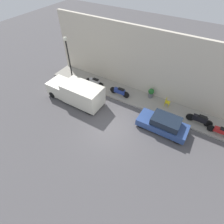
# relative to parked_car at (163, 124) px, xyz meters

# --- Properties ---
(ground_plane) EXTENTS (60.00, 60.00, 0.00)m
(ground_plane) POSITION_rel_parked_car_xyz_m (-2.04, 3.58, -0.63)
(ground_plane) COLOR #514F51
(sidewalk) EXTENTS (2.28, 18.43, 0.16)m
(sidewalk) POSITION_rel_parked_car_xyz_m (2.33, 3.58, -0.55)
(sidewalk) COLOR gray
(sidewalk) RESTS_ON ground_plane
(building_facade) EXTENTS (0.30, 18.43, 6.04)m
(building_facade) POSITION_rel_parked_car_xyz_m (3.62, 3.58, 2.40)
(building_facade) COLOR beige
(building_facade) RESTS_ON ground_plane
(parked_car) EXTENTS (1.63, 3.86, 1.31)m
(parked_car) POSITION_rel_parked_car_xyz_m (0.00, 0.00, 0.00)
(parked_car) COLOR #2D4784
(parked_car) RESTS_ON ground_plane
(delivery_van) EXTENTS (1.93, 5.38, 1.94)m
(delivery_van) POSITION_rel_parked_car_xyz_m (-0.75, 8.00, 0.36)
(delivery_van) COLOR silver
(delivery_van) RESTS_ON ground_plane
(motorcycle_black) EXTENTS (0.30, 2.04, 0.87)m
(motorcycle_black) POSITION_rel_parked_car_xyz_m (1.97, -2.32, 0.00)
(motorcycle_black) COLOR black
(motorcycle_black) RESTS_ON sidewalk
(motorcycle_blue) EXTENTS (0.30, 2.03, 0.83)m
(motorcycle_blue) POSITION_rel_parked_car_xyz_m (1.77, 4.86, -0.01)
(motorcycle_blue) COLOR navy
(motorcycle_blue) RESTS_ON sidewalk
(motorcycle_red) EXTENTS (0.30, 1.91, 0.73)m
(motorcycle_red) POSITION_rel_parked_car_xyz_m (1.62, -3.97, -0.07)
(motorcycle_red) COLOR #B21E1E
(motorcycle_red) RESTS_ON sidewalk
(scooter_silver) EXTENTS (0.30, 2.06, 0.75)m
(scooter_silver) POSITION_rel_parked_car_xyz_m (1.94, 7.83, -0.06)
(scooter_silver) COLOR #B7B7BF
(scooter_silver) RESTS_ON sidewalk
(streetlamp) EXTENTS (0.37, 0.37, 4.51)m
(streetlamp) POSITION_rel_parked_car_xyz_m (1.46, 10.34, 2.63)
(streetlamp) COLOR black
(streetlamp) RESTS_ON sidewalk
(potted_plant) EXTENTS (0.54, 0.54, 0.93)m
(potted_plant) POSITION_rel_parked_car_xyz_m (3.04, 2.25, 0.04)
(potted_plant) COLOR slate
(potted_plant) RESTS_ON sidewalk
(cafe_chair) EXTENTS (0.40, 0.40, 0.84)m
(cafe_chair) POSITION_rel_parked_car_xyz_m (2.64, 0.60, 0.02)
(cafe_chair) COLOR yellow
(cafe_chair) RESTS_ON sidewalk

